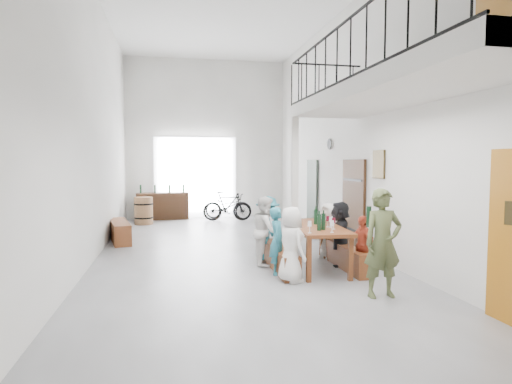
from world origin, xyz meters
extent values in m
plane|color=slate|center=(0.00, 0.00, 0.00)|extent=(12.00, 12.00, 0.00)
plane|color=white|center=(0.00, 6.00, 2.75)|extent=(5.50, 0.00, 5.50)
plane|color=white|center=(0.00, -6.00, 2.75)|extent=(5.50, 0.00, 5.50)
plane|color=white|center=(-2.75, 0.00, 2.75)|extent=(0.00, 12.00, 12.00)
plane|color=white|center=(2.75, 0.00, 2.75)|extent=(0.00, 12.00, 12.00)
cube|color=white|center=(-0.40, 5.94, 1.40)|extent=(2.80, 0.08, 2.80)
cube|color=#331F0F|center=(2.70, -0.30, 1.00)|extent=(0.06, 1.10, 2.00)
cube|color=#2E382F|center=(2.70, 2.50, 1.00)|extent=(0.06, 0.80, 2.00)
cube|color=#3B2F17|center=(2.72, -1.40, 1.90)|extent=(0.04, 0.45, 0.55)
cylinder|color=white|center=(2.71, 1.20, 2.40)|extent=(0.04, 0.28, 0.28)
cube|color=silver|center=(2.00, -3.20, 3.00)|extent=(1.50, 5.60, 0.25)
cube|color=black|center=(1.27, -3.20, 3.98)|extent=(0.03, 5.60, 0.03)
cube|color=black|center=(1.27, -3.20, 3.15)|extent=(0.03, 5.60, 0.03)
cube|color=black|center=(2.00, -0.42, 3.98)|extent=(1.50, 0.03, 0.03)
cube|color=silver|center=(1.30, -0.45, 1.44)|extent=(0.14, 0.14, 2.88)
cube|color=maroon|center=(1.33, -1.76, 0.76)|extent=(0.98, 2.08, 0.06)
cube|color=maroon|center=(0.92, -2.60, 0.36)|extent=(0.07, 0.07, 0.73)
cube|color=maroon|center=(1.61, -2.65, 0.36)|extent=(0.07, 0.07, 0.73)
cube|color=maroon|center=(1.05, -0.86, 0.36)|extent=(0.07, 0.07, 0.73)
cube|color=maroon|center=(1.74, -0.92, 0.36)|extent=(0.07, 0.07, 0.73)
cube|color=maroon|center=(0.66, -1.71, 0.21)|extent=(0.30, 1.79, 0.41)
cube|color=maroon|center=(1.87, -1.78, 0.21)|extent=(0.26, 1.83, 0.42)
cylinder|color=black|center=(1.19, -2.31, 0.97)|extent=(0.07, 0.07, 0.35)
cylinder|color=black|center=(1.29, -2.25, 0.97)|extent=(0.07, 0.07, 0.35)
cylinder|color=black|center=(1.37, -1.60, 0.97)|extent=(0.07, 0.07, 0.35)
cube|color=maroon|center=(-2.50, 1.77, 0.24)|extent=(0.72, 1.78, 0.49)
cylinder|color=brown|center=(-2.10, 4.59, 0.43)|extent=(0.57, 0.57, 0.86)
cylinder|color=black|center=(-2.10, 4.59, 0.21)|extent=(0.58, 0.58, 0.05)
cylinder|color=black|center=(-2.10, 4.59, 0.64)|extent=(0.58, 0.58, 0.05)
cube|color=#331F0F|center=(-1.54, 5.65, 0.45)|extent=(1.74, 0.56, 0.90)
cylinder|color=black|center=(-2.24, 5.62, 1.04)|extent=(0.06, 0.06, 0.28)
cylinder|color=black|center=(-1.77, 5.68, 1.04)|extent=(0.06, 0.06, 0.28)
cylinder|color=black|center=(-1.30, 5.62, 1.04)|extent=(0.06, 0.06, 0.28)
cylinder|color=black|center=(-0.83, 5.66, 1.04)|extent=(0.06, 0.06, 0.28)
imported|color=white|center=(0.64, -2.51, 0.61)|extent=(0.54, 0.68, 1.22)
imported|color=#266F80|center=(0.54, -1.98, 0.58)|extent=(0.39, 0.49, 1.17)
imported|color=white|center=(0.50, -1.28, 0.65)|extent=(0.61, 0.71, 1.30)
imported|color=#266F80|center=(0.61, -0.94, 0.64)|extent=(0.75, 0.94, 1.27)
imported|color=#A2311B|center=(1.95, -2.37, 0.52)|extent=(0.39, 0.65, 1.03)
imported|color=black|center=(1.85, -1.60, 0.60)|extent=(0.75, 1.17, 1.21)
imported|color=white|center=(1.85, -1.03, 0.56)|extent=(0.53, 0.64, 1.13)
imported|color=#48512D|center=(1.72, -3.51, 0.78)|extent=(0.57, 0.38, 1.56)
imported|color=#195420|center=(2.45, 0.49, 0.21)|extent=(0.41, 0.37, 0.41)
imported|color=black|center=(0.65, 5.32, 0.43)|extent=(1.72, 1.26, 0.86)
imported|color=black|center=(0.58, 4.92, 0.48)|extent=(1.65, 0.66, 0.96)
camera|label=1|loc=(-1.25, -9.09, 1.94)|focal=30.00mm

